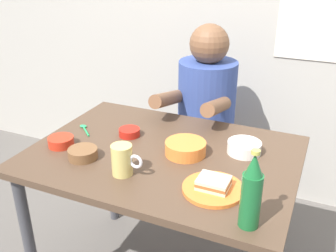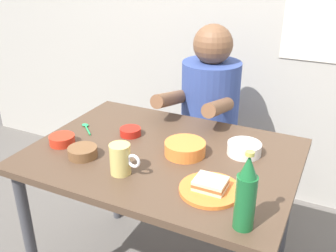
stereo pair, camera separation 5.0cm
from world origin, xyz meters
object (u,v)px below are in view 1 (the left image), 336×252
object	(u,v)px
dining_table	(163,171)
beer_mug	(123,160)
person_seated	(206,98)
plate_orange	(213,189)
sandwich	(214,183)
stool	(204,163)
beer_bottle	(251,193)
sambal_bowl_red	(129,132)

from	to	relation	value
dining_table	beer_mug	world-z (taller)	beer_mug
person_seated	plate_orange	size ratio (longest dim) A/B	3.27
dining_table	sandwich	xyz separation A→B (m)	(0.28, -0.18, 0.13)
stool	beer_bottle	world-z (taller)	beer_bottle
dining_table	person_seated	bearing A→B (deg)	91.83
stool	beer_mug	world-z (taller)	beer_mug
beer_bottle	sambal_bowl_red	bearing A→B (deg)	147.95
sandwich	sambal_bowl_red	distance (m)	0.55
person_seated	sandwich	size ratio (longest dim) A/B	6.54
sandwich	sambal_bowl_red	xyz separation A→B (m)	(-0.48, 0.27, -0.01)
sambal_bowl_red	dining_table	bearing A→B (deg)	-21.56
plate_orange	beer_bottle	bearing A→B (deg)	-40.80
plate_orange	beer_mug	bearing A→B (deg)	-174.83
plate_orange	beer_bottle	size ratio (longest dim) A/B	0.84
stool	plate_orange	distance (m)	0.95
stool	beer_bottle	bearing A→B (deg)	-64.49
person_seated	beer_mug	distance (m)	0.84
sandwich	beer_mug	bearing A→B (deg)	-174.83
sandwich	sambal_bowl_red	bearing A→B (deg)	151.19
sandwich	beer_bottle	size ratio (longest dim) A/B	0.42
dining_table	plate_orange	world-z (taller)	plate_orange
dining_table	stool	world-z (taller)	dining_table
person_seated	sambal_bowl_red	distance (m)	0.57
stool	sandwich	size ratio (longest dim) A/B	4.09
sambal_bowl_red	beer_mug	bearing A→B (deg)	-65.02
beer_bottle	beer_mug	bearing A→B (deg)	168.40
sambal_bowl_red	person_seated	bearing A→B (deg)	70.89
sandwich	stool	bearing A→B (deg)	110.06
stool	beer_bottle	xyz separation A→B (m)	(0.45, -0.95, 0.51)
sambal_bowl_red	beer_bottle	bearing A→B (deg)	-32.05
beer_bottle	sandwich	bearing A→B (deg)	139.20
person_seated	plate_orange	bearing A→B (deg)	-69.68
person_seated	beer_mug	bearing A→B (deg)	-93.27
dining_table	sambal_bowl_red	size ratio (longest dim) A/B	11.46
stool	person_seated	distance (m)	0.42
person_seated	sambal_bowl_red	xyz separation A→B (m)	(-0.19, -0.54, -0.01)
stool	beer_mug	distance (m)	0.96
beer_bottle	person_seated	bearing A→B (deg)	115.77
stool	dining_table	bearing A→B (deg)	-88.20
dining_table	person_seated	size ratio (longest dim) A/B	1.53
person_seated	sandwich	xyz separation A→B (m)	(0.30, -0.80, 0.01)
sandwich	beer_bottle	distance (m)	0.22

